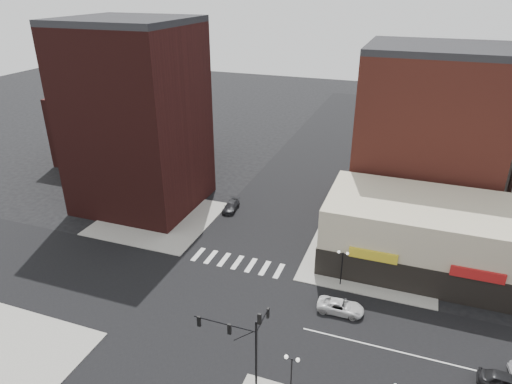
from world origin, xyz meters
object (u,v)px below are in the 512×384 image
(white_suv, at_px, (341,307))
(dark_sedan_north, at_px, (231,206))
(street_lamp_ne, at_px, (342,259))
(dark_sedan_east, at_px, (506,382))
(street_lamp_se_a, at_px, (292,367))
(traffic_signal, at_px, (246,336))

(white_suv, xyz_separation_m, dark_sedan_north, (-18.81, 16.73, -0.03))
(white_suv, bearing_deg, dark_sedan_north, 46.79)
(street_lamp_ne, relative_size, dark_sedan_east, 0.98)
(street_lamp_ne, bearing_deg, white_suv, -79.54)
(street_lamp_ne, bearing_deg, dark_sedan_north, 145.56)
(street_lamp_se_a, bearing_deg, dark_sedan_east, 22.78)
(traffic_signal, bearing_deg, dark_sedan_north, 115.17)
(street_lamp_se_a, relative_size, dark_sedan_east, 0.98)
(traffic_signal, xyz_separation_m, street_lamp_ne, (4.76, 15.83, -1.67))
(street_lamp_ne, xyz_separation_m, white_suv, (0.81, -4.39, -2.65))
(traffic_signal, relative_size, street_lamp_se_a, 1.87)
(street_lamp_ne, distance_m, white_suv, 5.19)
(street_lamp_se_a, height_order, dark_sedan_north, street_lamp_se_a)
(street_lamp_ne, height_order, white_suv, street_lamp_ne)
(traffic_signal, distance_m, street_lamp_se_a, 4.12)
(street_lamp_se_a, xyz_separation_m, white_suv, (1.81, 11.61, -2.65))
(white_suv, height_order, dark_sedan_east, dark_sedan_east)
(street_lamp_se_a, xyz_separation_m, dark_sedan_north, (-17.00, 28.34, -2.68))
(white_suv, distance_m, dark_sedan_east, 15.03)
(white_suv, xyz_separation_m, dark_sedan_east, (14.21, -4.88, 0.08))
(white_suv, relative_size, dark_sedan_east, 1.08)
(dark_sedan_north, bearing_deg, street_lamp_se_a, -64.57)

